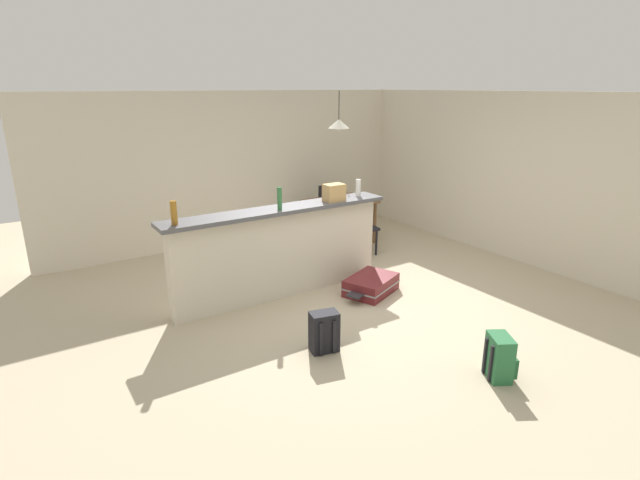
{
  "coord_description": "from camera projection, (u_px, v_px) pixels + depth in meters",
  "views": [
    {
      "loc": [
        -3.42,
        -4.61,
        2.57
      ],
      "look_at": [
        -0.24,
        0.24,
        0.74
      ],
      "focal_mm": 27.54,
      "sensor_mm": 36.0,
      "label": 1
    }
  ],
  "objects": [
    {
      "name": "bottle_white",
      "position": [
        358.0,
        188.0,
        6.59
      ],
      "size": [
        0.07,
        0.07,
        0.22
      ],
      "primitive_type": "cylinder",
      "color": "silver",
      "rests_on": "bar_countertop"
    },
    {
      "name": "bottle_green",
      "position": [
        280.0,
        198.0,
        5.85
      ],
      "size": [
        0.06,
        0.06,
        0.27
      ],
      "primitive_type": "cylinder",
      "color": "#2D6B38",
      "rests_on": "bar_countertop"
    },
    {
      "name": "wall_right",
      "position": [
        493.0,
        174.0,
        7.69
      ],
      "size": [
        0.1,
        6.0,
        2.5
      ],
      "primitive_type": "cube",
      "color": "beige",
      "rests_on": "ground_plane"
    },
    {
      "name": "partition_half_wall",
      "position": [
        280.0,
        255.0,
        6.14
      ],
      "size": [
        2.8,
        0.2,
        1.1
      ],
      "primitive_type": "cube",
      "color": "beige",
      "rests_on": "ground_plane"
    },
    {
      "name": "backpack_black",
      "position": [
        324.0,
        332.0,
        4.94
      ],
      "size": [
        0.31,
        0.29,
        0.42
      ],
      "color": "black",
      "rests_on": "ground_plane"
    },
    {
      "name": "bar_countertop",
      "position": [
        279.0,
        210.0,
        5.97
      ],
      "size": [
        2.96,
        0.4,
        0.05
      ],
      "primitive_type": "cube",
      "color": "#4C4C51",
      "rests_on": "partition_half_wall"
    },
    {
      "name": "backpack_green",
      "position": [
        500.0,
        358.0,
        4.47
      ],
      "size": [
        0.32,
        0.33,
        0.42
      ],
      "color": "#286B3D",
      "rests_on": "ground_plane"
    },
    {
      "name": "dining_chair_far_side",
      "position": [
        325.0,
        207.0,
        8.71
      ],
      "size": [
        0.43,
        0.43,
        0.93
      ],
      "color": "black",
      "rests_on": "ground_plane"
    },
    {
      "name": "suitcase_flat_maroon",
      "position": [
        371.0,
        285.0,
        6.34
      ],
      "size": [
        0.89,
        0.72,
        0.22
      ],
      "color": "maroon",
      "rests_on": "ground_plane"
    },
    {
      "name": "grocery_bag",
      "position": [
        334.0,
        193.0,
        6.3
      ],
      "size": [
        0.26,
        0.18,
        0.22
      ],
      "primitive_type": "cube",
      "color": "tan",
      "rests_on": "bar_countertop"
    },
    {
      "name": "ground_plane",
      "position": [
        346.0,
        299.0,
        6.24
      ],
      "size": [
        13.0,
        13.0,
        0.05
      ],
      "primitive_type": "cube",
      "color": "#BCAD8E"
    },
    {
      "name": "dining_chair_near_partition",
      "position": [
        360.0,
        221.0,
        7.77
      ],
      "size": [
        0.45,
        0.45,
        0.93
      ],
      "color": "black",
      "rests_on": "ground_plane"
    },
    {
      "name": "dining_table",
      "position": [
        340.0,
        206.0,
        8.22
      ],
      "size": [
        1.1,
        0.8,
        0.74
      ],
      "color": "brown",
      "rests_on": "ground_plane"
    },
    {
      "name": "bottle_amber",
      "position": [
        174.0,
        213.0,
        5.21
      ],
      "size": [
        0.07,
        0.07,
        0.26
      ],
      "primitive_type": "cylinder",
      "color": "#9E661E",
      "rests_on": "bar_countertop"
    },
    {
      "name": "wall_back",
      "position": [
        241.0,
        167.0,
        8.29
      ],
      "size": [
        6.6,
        0.1,
        2.5
      ],
      "primitive_type": "cube",
      "color": "beige",
      "rests_on": "ground_plane"
    },
    {
      "name": "pendant_lamp",
      "position": [
        339.0,
        124.0,
        7.76
      ],
      "size": [
        0.34,
        0.34,
        0.62
      ],
      "color": "black"
    }
  ]
}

